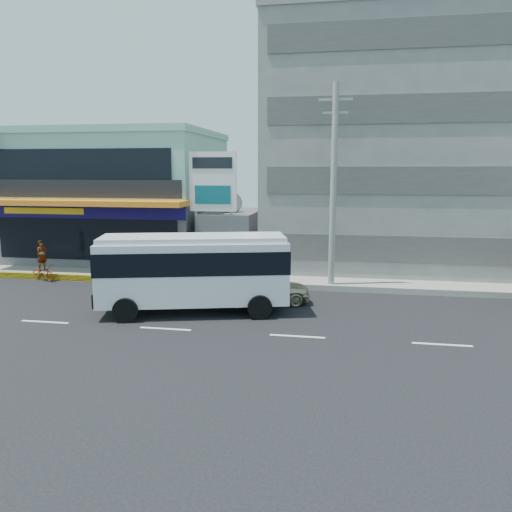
{
  "coord_description": "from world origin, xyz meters",
  "views": [
    {
      "loc": [
        6.51,
        -17.25,
        5.95
      ],
      "look_at": [
        2.78,
        4.01,
        2.2
      ],
      "focal_mm": 35.0,
      "sensor_mm": 36.0,
      "label": 1
    }
  ],
  "objects_px": {
    "concrete_building": "(403,152)",
    "motorcycle_rider": "(43,267)",
    "sedan": "(261,288)",
    "utility_pole_near": "(333,186)",
    "billboard": "(213,189)",
    "satellite_dish": "(230,211)",
    "minibus": "(194,267)",
    "shop_building": "(122,199)"
  },
  "relations": [
    {
      "from": "satellite_dish",
      "to": "sedan",
      "type": "distance_m",
      "value": 7.98
    },
    {
      "from": "billboard",
      "to": "minibus",
      "type": "distance_m",
      "value": 7.52
    },
    {
      "from": "satellite_dish",
      "to": "concrete_building",
      "type": "bearing_deg",
      "value": 21.8
    },
    {
      "from": "billboard",
      "to": "motorcycle_rider",
      "type": "bearing_deg",
      "value": -164.95
    },
    {
      "from": "billboard",
      "to": "sedan",
      "type": "height_order",
      "value": "billboard"
    },
    {
      "from": "minibus",
      "to": "shop_building",
      "type": "bearing_deg",
      "value": 126.06
    },
    {
      "from": "shop_building",
      "to": "motorcycle_rider",
      "type": "distance_m",
      "value": 7.99
    },
    {
      "from": "minibus",
      "to": "sedan",
      "type": "bearing_deg",
      "value": 35.14
    },
    {
      "from": "sedan",
      "to": "utility_pole_near",
      "type": "bearing_deg",
      "value": -60.93
    },
    {
      "from": "concrete_building",
      "to": "motorcycle_rider",
      "type": "distance_m",
      "value": 22.0
    },
    {
      "from": "minibus",
      "to": "motorcycle_rider",
      "type": "relative_size",
      "value": 3.7
    },
    {
      "from": "satellite_dish",
      "to": "motorcycle_rider",
      "type": "height_order",
      "value": "satellite_dish"
    },
    {
      "from": "utility_pole_near",
      "to": "satellite_dish",
      "type": "bearing_deg",
      "value": 149.04
    },
    {
      "from": "concrete_building",
      "to": "billboard",
      "type": "distance_m",
      "value": 12.17
    },
    {
      "from": "concrete_building",
      "to": "motorcycle_rider",
      "type": "relative_size",
      "value": 7.25
    },
    {
      "from": "concrete_building",
      "to": "utility_pole_near",
      "type": "xyz_separation_m",
      "value": [
        -4.0,
        -7.6,
        -1.85
      ]
    },
    {
      "from": "satellite_dish",
      "to": "utility_pole_near",
      "type": "distance_m",
      "value": 7.17
    },
    {
      "from": "minibus",
      "to": "motorcycle_rider",
      "type": "xyz_separation_m",
      "value": [
        -9.86,
        4.44,
        -1.22
      ]
    },
    {
      "from": "satellite_dish",
      "to": "utility_pole_near",
      "type": "bearing_deg",
      "value": -30.96
    },
    {
      "from": "concrete_building",
      "to": "sedan",
      "type": "bearing_deg",
      "value": -122.88
    },
    {
      "from": "utility_pole_near",
      "to": "minibus",
      "type": "height_order",
      "value": "utility_pole_near"
    },
    {
      "from": "motorcycle_rider",
      "to": "concrete_building",
      "type": "bearing_deg",
      "value": 22.89
    },
    {
      "from": "utility_pole_near",
      "to": "motorcycle_rider",
      "type": "height_order",
      "value": "utility_pole_near"
    },
    {
      "from": "concrete_building",
      "to": "sedan",
      "type": "distance_m",
      "value": 14.34
    },
    {
      "from": "motorcycle_rider",
      "to": "billboard",
      "type": "bearing_deg",
      "value": 15.05
    },
    {
      "from": "shop_building",
      "to": "sedan",
      "type": "relative_size",
      "value": 2.88
    },
    {
      "from": "utility_pole_near",
      "to": "motorcycle_rider",
      "type": "relative_size",
      "value": 4.53
    },
    {
      "from": "concrete_building",
      "to": "satellite_dish",
      "type": "relative_size",
      "value": 10.67
    },
    {
      "from": "satellite_dish",
      "to": "minibus",
      "type": "relative_size",
      "value": 0.18
    },
    {
      "from": "concrete_building",
      "to": "sedan",
      "type": "height_order",
      "value": "concrete_building"
    },
    {
      "from": "satellite_dish",
      "to": "billboard",
      "type": "distance_m",
      "value": 2.31
    },
    {
      "from": "shop_building",
      "to": "utility_pole_near",
      "type": "distance_m",
      "value": 15.5
    },
    {
      "from": "billboard",
      "to": "motorcycle_rider",
      "type": "xyz_separation_m",
      "value": [
        -8.93,
        -2.4,
        -4.2
      ]
    },
    {
      "from": "satellite_dish",
      "to": "motorcycle_rider",
      "type": "relative_size",
      "value": 0.68
    },
    {
      "from": "shop_building",
      "to": "minibus",
      "type": "relative_size",
      "value": 1.52
    },
    {
      "from": "concrete_building",
      "to": "minibus",
      "type": "distance_m",
      "value": 16.64
    },
    {
      "from": "minibus",
      "to": "utility_pole_near",
      "type": "bearing_deg",
      "value": 42.13
    },
    {
      "from": "minibus",
      "to": "sedan",
      "type": "height_order",
      "value": "minibus"
    },
    {
      "from": "shop_building",
      "to": "motorcycle_rider",
      "type": "relative_size",
      "value": 5.62
    },
    {
      "from": "sedan",
      "to": "motorcycle_rider",
      "type": "relative_size",
      "value": 1.95
    },
    {
      "from": "billboard",
      "to": "satellite_dish",
      "type": "bearing_deg",
      "value": 74.48
    },
    {
      "from": "sedan",
      "to": "satellite_dish",
      "type": "bearing_deg",
      "value": 5.68
    }
  ]
}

